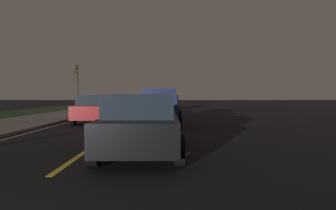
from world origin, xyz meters
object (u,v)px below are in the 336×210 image
(sedan_black, at_px, (142,123))
(sedan_red, at_px, (97,108))
(sedan_white, at_px, (161,103))
(bare_tree_far, at_px, (77,84))
(pickup_truck, at_px, (158,106))
(sedan_blue, at_px, (133,101))

(sedan_black, bearing_deg, sedan_red, 20.98)
(sedan_black, height_order, sedan_white, same)
(sedan_red, xyz_separation_m, bare_tree_far, (24.12, 8.63, 2.33))
(sedan_black, height_order, bare_tree_far, bare_tree_far)
(sedan_red, bearing_deg, pickup_truck, -111.75)
(sedan_black, xyz_separation_m, sedan_blue, (28.10, 3.52, 0.00))
(pickup_truck, relative_size, sedan_black, 1.24)
(sedan_black, distance_m, sedan_red, 9.23)
(sedan_red, bearing_deg, sedan_blue, 0.62)
(sedan_black, xyz_separation_m, sedan_white, (22.25, -0.02, 0.00))
(sedan_blue, distance_m, bare_tree_far, 9.89)
(sedan_white, xyz_separation_m, sedan_red, (-13.64, 3.33, 0.00))
(pickup_truck, xyz_separation_m, bare_tree_far, (25.52, 12.14, 2.13))
(sedan_black, xyz_separation_m, bare_tree_far, (32.73, 11.94, 2.33))
(pickup_truck, relative_size, sedan_white, 1.23)
(pickup_truck, bearing_deg, sedan_blue, 10.10)
(pickup_truck, relative_size, sedan_red, 1.23)
(sedan_blue, bearing_deg, sedan_black, -172.87)
(pickup_truck, height_order, sedan_blue, pickup_truck)
(sedan_white, xyz_separation_m, sedan_blue, (5.85, 3.54, 0.00))
(pickup_truck, distance_m, sedan_red, 3.78)
(sedan_red, height_order, bare_tree_far, bare_tree_far)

